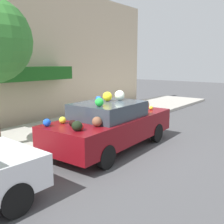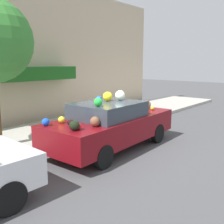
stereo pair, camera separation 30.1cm
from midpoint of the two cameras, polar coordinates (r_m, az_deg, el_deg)
The scene contains 5 objects.
ground_plane at distance 8.28m, azimuth -1.58°, elevation -7.70°, with size 60.00×60.00×0.00m, color #4C4C4F.
sidewalk_curb at distance 10.13m, azimuth -13.47°, elevation -4.13°, with size 24.00×3.20×0.15m.
building_facade at distance 11.64m, azimuth -21.05°, elevation 11.77°, with size 18.00×1.20×6.05m.
fire_hydrant at distance 10.14m, azimuth -2.95°, elevation -1.39°, with size 0.20×0.20×0.70m.
art_car at distance 7.99m, azimuth -1.20°, elevation -2.64°, with size 4.57×1.96×1.76m.
Camera 1 is at (-6.14, -4.90, 2.61)m, focal length 42.00 mm.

